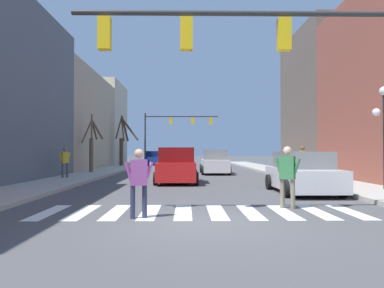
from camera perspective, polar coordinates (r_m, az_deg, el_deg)
The scene contains 17 objects.
ground_plane at distance 8.67m, azimuth 1.62°, elevation -11.98°, with size 240.00×240.00×0.00m, color #4C4C4F.
building_row_left at distance 27.51m, azimuth -24.08°, elevation 5.68°, with size 6.00×46.83×10.87m.
crosswalk_stripes at distance 10.22m, azimuth 1.23°, elevation -10.30°, with size 8.55×2.60×0.01m.
traffic_signal_near at distance 10.24m, azimuth 11.80°, elevation 13.70°, with size 8.58×0.28×5.63m.
traffic_signal_far at distance 43.68m, azimuth -2.88°, elevation 2.78°, with size 8.60×0.28×6.09m.
street_lamp_right_corner at distance 16.55m, azimuth 27.26°, elevation 3.82°, with size 0.95×0.36×4.04m.
car_parked_left_far at distance 19.27m, azimuth -2.34°, elevation -3.47°, with size 2.16×4.20×1.82m.
car_driving_away_lane at distance 15.28m, azimuth 16.49°, elevation -4.34°, with size 2.20×4.55×1.62m.
car_driving_toward_lane at distance 27.28m, azimuth 3.45°, elevation -2.85°, with size 2.04×4.83×1.73m.
car_parked_left_mid at distance 37.07m, azimuth -3.08°, elevation -2.35°, with size 1.96×4.80×1.79m.
car_at_intersection at distance 45.13m, azimuth -5.86°, elevation -2.20°, with size 2.00×4.55×1.66m.
pedestrian_waiting_at_curb at distance 22.40m, azimuth -18.79°, elevation -2.27°, with size 0.53×0.62×1.70m.
pedestrian_on_left_sidewalk at distance 11.06m, azimuth 14.33°, elevation -4.12°, with size 0.70×0.47×1.77m.
pedestrian_on_right_sidewalk at distance 9.26m, azimuth -8.12°, elevation -5.02°, with size 0.72×0.31×1.69m.
pedestrian_near_right_corner at distance 22.02m, azimuth 16.48°, elevation -2.19°, with size 0.54×0.66×1.78m.
street_tree_left_far at distance 39.89m, azimuth -10.45°, elevation 0.40°, with size 2.43×2.88×5.27m.
street_tree_left_near at distance 27.84m, azimuth -15.00°, elevation -0.14°, with size 1.71×2.24×4.17m.
Camera 1 is at (-0.37, -8.51, 1.64)m, focal length 35.00 mm.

